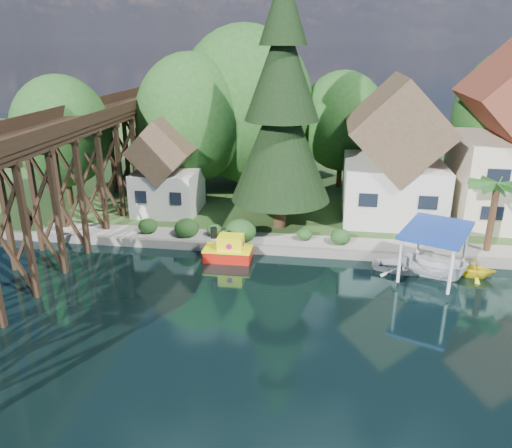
# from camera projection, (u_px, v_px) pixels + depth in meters

# --- Properties ---
(ground) EXTENTS (140.00, 140.00, 0.00)m
(ground) POSITION_uv_depth(u_px,v_px,m) (285.00, 315.00, 26.78)
(ground) COLOR black
(ground) RESTS_ON ground
(bank) EXTENTS (140.00, 52.00, 0.50)m
(bank) POSITION_uv_depth(u_px,v_px,m) (312.00, 164.00, 58.23)
(bank) COLOR #294A1D
(bank) RESTS_ON ground
(seawall) EXTENTS (60.00, 0.40, 0.62)m
(seawall) POSITION_uv_depth(u_px,v_px,m) (355.00, 255.00, 33.55)
(seawall) COLOR slate
(seawall) RESTS_ON ground
(promenade) EXTENTS (50.00, 2.60, 0.06)m
(promenade) POSITION_uv_depth(u_px,v_px,m) (384.00, 246.00, 34.40)
(promenade) COLOR gray
(promenade) RESTS_ON bank
(trestle_bridge) EXTENTS (4.12, 44.18, 9.30)m
(trestle_bridge) POSITION_uv_depth(u_px,v_px,m) (45.00, 182.00, 31.91)
(trestle_bridge) COLOR black
(trestle_bridge) RESTS_ON ground
(house_left) EXTENTS (7.64, 8.64, 11.02)m
(house_left) POSITION_uv_depth(u_px,v_px,m) (394.00, 159.00, 38.88)
(house_left) COLOR beige
(house_left) RESTS_ON bank
(shed) EXTENTS (5.09, 5.40, 7.85)m
(shed) POSITION_uv_depth(u_px,v_px,m) (167.00, 172.00, 40.40)
(shed) COLOR beige
(shed) RESTS_ON bank
(bg_trees) EXTENTS (49.90, 13.30, 10.57)m
(bg_trees) POSITION_uv_depth(u_px,v_px,m) (320.00, 120.00, 43.83)
(bg_trees) COLOR #382314
(bg_trees) RESTS_ON bank
(shrubs) EXTENTS (15.76, 2.47, 1.70)m
(shrubs) POSITION_uv_depth(u_px,v_px,m) (233.00, 229.00, 35.57)
(shrubs) COLOR #153A15
(shrubs) RESTS_ON bank
(conifer) EXTENTS (7.33, 7.33, 18.05)m
(conifer) POSITION_uv_depth(u_px,v_px,m) (282.00, 111.00, 35.15)
(conifer) COLOR #382314
(conifer) RESTS_ON bank
(palm_tree) EXTENTS (4.28, 4.28, 5.07)m
(palm_tree) POSITION_uv_depth(u_px,v_px,m) (497.00, 188.00, 32.16)
(palm_tree) COLOR #382314
(palm_tree) RESTS_ON bank
(tugboat) EXTENTS (3.21, 1.77, 2.32)m
(tugboat) POSITION_uv_depth(u_px,v_px,m) (228.00, 250.00, 33.32)
(tugboat) COLOR #BA170C
(tugboat) RESTS_ON ground
(boat_white_a) EXTENTS (4.24, 3.30, 0.80)m
(boat_white_a) POSITION_uv_depth(u_px,v_px,m) (403.00, 265.00, 31.82)
(boat_white_a) COLOR white
(boat_white_a) RESTS_ON ground
(boat_canopy) EXTENTS (5.22, 6.07, 3.28)m
(boat_canopy) POSITION_uv_depth(u_px,v_px,m) (433.00, 257.00, 30.49)
(boat_canopy) COLOR silver
(boat_canopy) RESTS_ON ground
(boat_yellow) EXTENTS (2.77, 2.48, 1.31)m
(boat_yellow) POSITION_uv_depth(u_px,v_px,m) (475.00, 267.00, 30.93)
(boat_yellow) COLOR yellow
(boat_yellow) RESTS_ON ground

